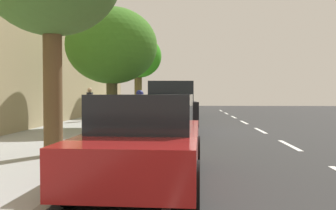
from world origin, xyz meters
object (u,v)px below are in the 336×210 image
object	(u,v)px
street_tree_near_cyclist	(138,57)
street_tree_mid_block	(112,46)
parked_pickup_green_nearest	(176,102)
parked_sedan_red_mid	(146,139)
parked_suv_black_second	(170,106)
bicycle_at_curb	(144,132)
pedestrian_on_phone	(90,102)
fire_hydrant	(100,131)
cyclist_with_backpack	(139,110)

from	to	relation	value
street_tree_near_cyclist	street_tree_mid_block	world-z (taller)	street_tree_near_cyclist
parked_pickup_green_nearest	parked_sedan_red_mid	xyz separation A→B (m)	(-0.01, 18.80, -0.15)
parked_pickup_green_nearest	parked_suv_black_second	bearing A→B (deg)	90.19
parked_sedan_red_mid	bicycle_at_curb	size ratio (longest dim) A/B	2.60
parked_pickup_green_nearest	pedestrian_on_phone	world-z (taller)	parked_pickup_green_nearest
parked_pickup_green_nearest	parked_sedan_red_mid	distance (m)	18.80
parked_pickup_green_nearest	parked_suv_black_second	xyz separation A→B (m)	(-0.03, 10.13, 0.13)
street_tree_mid_block	fire_hydrant	world-z (taller)	street_tree_mid_block
street_tree_near_cyclist	street_tree_mid_block	distance (m)	8.05
parked_sedan_red_mid	bicycle_at_curb	world-z (taller)	parked_sedan_red_mid
parked_pickup_green_nearest	bicycle_at_curb	bearing A→B (deg)	87.64
parked_sedan_red_mid	fire_hydrant	distance (m)	3.28
parked_suv_black_second	fire_hydrant	size ratio (longest dim) A/B	5.74
fire_hydrant	pedestrian_on_phone	bearing A→B (deg)	-73.50
street_tree_near_cyclist	street_tree_mid_block	bearing A→B (deg)	90.00
parked_sedan_red_mid	parked_suv_black_second	bearing A→B (deg)	-90.15
parked_sedan_red_mid	street_tree_mid_block	distance (m)	8.90
pedestrian_on_phone	parked_pickup_green_nearest	bearing A→B (deg)	-118.50
fire_hydrant	parked_suv_black_second	bearing A→B (deg)	-104.63
parked_sedan_red_mid	parked_pickup_green_nearest	bearing A→B (deg)	-89.96
parked_suv_black_second	cyclist_with_backpack	xyz separation A→B (m)	(0.83, 3.35, -0.04)
street_tree_mid_block	bicycle_at_curb	bearing A→B (deg)	116.58
street_tree_near_cyclist	street_tree_mid_block	size ratio (longest dim) A/B	1.04
bicycle_at_curb	street_tree_mid_block	world-z (taller)	street_tree_mid_block
parked_pickup_green_nearest	fire_hydrant	xyz separation A→B (m)	(1.47, 15.88, -0.31)
parked_pickup_green_nearest	pedestrian_on_phone	size ratio (longest dim) A/B	3.28
street_tree_mid_block	parked_sedan_red_mid	bearing A→B (deg)	105.36
parked_suv_black_second	cyclist_with_backpack	world-z (taller)	parked_suv_black_second
cyclist_with_backpack	bicycle_at_curb	bearing A→B (deg)	116.73
cyclist_with_backpack	street_tree_near_cyclist	size ratio (longest dim) A/B	0.33
bicycle_at_curb	street_tree_near_cyclist	distance (m)	11.98
bicycle_at_curb	pedestrian_on_phone	distance (m)	7.45
cyclist_with_backpack	pedestrian_on_phone	bearing A→B (deg)	-62.48
parked_sedan_red_mid	fire_hydrant	bearing A→B (deg)	-63.13
parked_pickup_green_nearest	cyclist_with_backpack	xyz separation A→B (m)	(0.80, 13.48, 0.09)
pedestrian_on_phone	parked_suv_black_second	bearing A→B (deg)	145.42
street_tree_mid_block	pedestrian_on_phone	xyz separation A→B (m)	(1.75, -3.25, -2.30)
street_tree_mid_block	pedestrian_on_phone	world-z (taller)	street_tree_mid_block
pedestrian_on_phone	street_tree_near_cyclist	bearing A→B (deg)	-110.07
street_tree_mid_block	fire_hydrant	distance (m)	6.03
parked_pickup_green_nearest	parked_sedan_red_mid	world-z (taller)	parked_pickup_green_nearest
bicycle_at_curb	parked_sedan_red_mid	bearing A→B (deg)	96.86
bicycle_at_curb	street_tree_mid_block	size ratio (longest dim) A/B	0.36
street_tree_near_cyclist	bicycle_at_curb	bearing A→B (deg)	98.34
parked_sedan_red_mid	street_tree_near_cyclist	size ratio (longest dim) A/B	0.90
bicycle_at_curb	pedestrian_on_phone	bearing A→B (deg)	-62.53
parked_pickup_green_nearest	bicycle_at_curb	world-z (taller)	parked_pickup_green_nearest
parked_pickup_green_nearest	parked_suv_black_second	world-z (taller)	parked_suv_black_second
street_tree_near_cyclist	pedestrian_on_phone	xyz separation A→B (m)	(1.75, 4.80, -2.65)
cyclist_with_backpack	street_tree_mid_block	world-z (taller)	street_tree_mid_block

